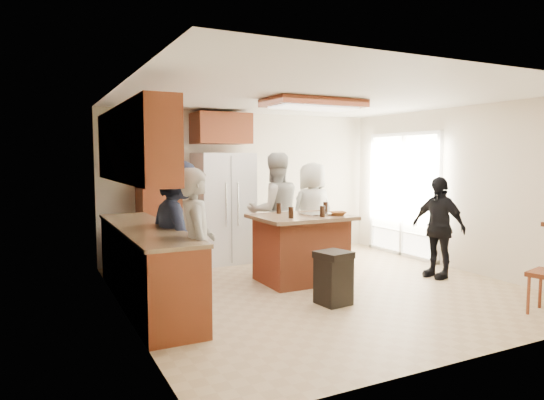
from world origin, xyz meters
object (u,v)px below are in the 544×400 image
person_front_left (197,247)px  trash_bin (333,277)px  person_behind_left (275,211)px  kitchen_island (301,248)px  person_behind_right (313,212)px  person_side_right (438,227)px  person_counter (177,232)px  refrigerator (223,208)px

person_front_left → trash_bin: (1.65, -0.04, -0.49)m
trash_bin → person_behind_left: bearing=84.0°
kitchen_island → trash_bin: kitchen_island is taller
person_behind_right → person_side_right: 2.05m
person_side_right → person_counter: 3.72m
refrigerator → trash_bin: bearing=-83.5°
kitchen_island → refrigerator: bearing=106.8°
refrigerator → person_front_left: bearing=-116.1°
refrigerator → person_side_right: bearing=-44.6°
person_behind_left → person_side_right: person_behind_left is taller
person_side_right → kitchen_island: person_side_right is taller
person_side_right → trash_bin: bearing=-88.0°
person_behind_left → person_counter: size_ratio=1.05×
trash_bin → person_counter: bearing=151.3°
person_front_left → trash_bin: size_ratio=2.58×
person_side_right → person_counter: bearing=-106.6°
person_side_right → person_counter: size_ratio=0.85×
person_side_right → refrigerator: bearing=-144.0°
person_behind_left → kitchen_island: 0.92m
kitchen_island → trash_bin: size_ratio=2.03×
kitchen_island → person_side_right: bearing=-19.9°
person_counter → refrigerator: refrigerator is taller
kitchen_island → trash_bin: bearing=-99.9°
person_counter → kitchen_island: bearing=-89.8°
person_front_left → person_behind_right: person_behind_right is taller
person_behind_left → person_side_right: bearing=147.0°
person_behind_left → person_behind_right: bearing=-156.4°
person_behind_right → person_counter: (-2.66, -1.30, 0.03)m
person_counter → kitchen_island: (1.81, 0.21, -0.38)m
person_behind_left → person_counter: 2.09m
person_side_right → trash_bin: 2.16m
kitchen_island → trash_bin: (-0.19, -1.10, -0.16)m
person_behind_right → trash_bin: size_ratio=2.62×
person_behind_right → person_behind_left: bearing=15.1°
person_behind_right → person_counter: size_ratio=0.97×
person_side_right → person_counter: (-3.69, 0.47, 0.13)m
person_front_left → person_behind_right: 3.44m
person_front_left → refrigerator: bearing=-14.7°
person_behind_left → person_behind_right: (0.85, 0.28, -0.08)m
person_side_right → kitchen_island: 2.02m
person_front_left → person_side_right: person_front_left is taller
person_behind_left → person_behind_right: person_behind_left is taller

